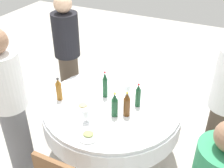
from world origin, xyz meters
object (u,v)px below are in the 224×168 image
at_px(bottle_brown_mid, 127,105).
at_px(plate_outer, 83,106).
at_px(wine_glass_near, 127,88).
at_px(person_front, 10,106).
at_px(plate_west, 88,135).
at_px(bottle_dark_green_front, 115,105).
at_px(wine_glass_mid, 86,114).
at_px(person_mid, 68,55).
at_px(bottle_dark_green_left, 105,85).
at_px(bottle_dark_green_near, 138,96).
at_px(dining_table, 112,113).
at_px(bottle_amber_inner, 59,90).

relative_size(bottle_brown_mid, plate_outer, 1.34).
bearing_deg(wine_glass_near, person_front, -134.24).
height_order(plate_outer, plate_west, same).
xyz_separation_m(bottle_brown_mid, plate_west, (-0.20, -0.44, -0.12)).
height_order(bottle_dark_green_front, person_front, person_front).
xyz_separation_m(wine_glass_mid, person_mid, (-0.82, 0.94, 0.05)).
bearing_deg(person_mid, bottle_dark_green_left, -89.81).
relative_size(plate_outer, plate_west, 0.91).
bearing_deg(bottle_dark_green_near, person_mid, 158.22).
bearing_deg(bottle_brown_mid, bottle_dark_green_front, -150.71).
xyz_separation_m(dining_table, wine_glass_mid, (-0.09, -0.40, 0.24)).
xyz_separation_m(bottle_dark_green_left, plate_west, (0.15, -0.65, -0.14)).
xyz_separation_m(bottle_brown_mid, person_mid, (-1.14, 0.67, 0.02)).
distance_m(bottle_dark_green_near, wine_glass_near, 0.23).
distance_m(bottle_dark_green_front, bottle_amber_inner, 0.67).
bearing_deg(bottle_amber_inner, wine_glass_mid, -24.46).
distance_m(wine_glass_near, plate_outer, 0.54).
distance_m(bottle_dark_green_left, plate_outer, 0.34).
bearing_deg(plate_outer, person_mid, 131.76).
height_order(bottle_dark_green_near, wine_glass_near, bottle_dark_green_near).
xyz_separation_m(bottle_dark_green_left, person_front, (-0.66, -0.76, 0.01)).
relative_size(dining_table, wine_glass_near, 11.27).
height_order(bottle_amber_inner, bottle_dark_green_near, bottle_dark_green_near).
bearing_deg(wine_glass_near, bottle_dark_green_front, -86.17).
xyz_separation_m(plate_west, person_mid, (-0.94, 1.11, 0.13)).
height_order(dining_table, bottle_dark_green_left, bottle_dark_green_left).
distance_m(bottle_brown_mid, wine_glass_mid, 0.42).
height_order(plate_outer, person_mid, person_mid).
bearing_deg(dining_table, bottle_dark_green_left, 148.18).
xyz_separation_m(plate_west, person_front, (-0.80, -0.11, 0.15)).
height_order(bottle_dark_green_left, wine_glass_near, bottle_dark_green_left).
relative_size(wine_glass_mid, person_front, 0.09).
height_order(plate_west, person_mid, person_mid).
xyz_separation_m(dining_table, wine_glass_near, (0.09, 0.21, 0.24)).
xyz_separation_m(bottle_brown_mid, wine_glass_mid, (-0.32, -0.27, -0.03)).
relative_size(bottle_dark_green_front, bottle_dark_green_left, 0.87).
height_order(bottle_amber_inner, wine_glass_near, bottle_amber_inner).
bearing_deg(bottle_brown_mid, wine_glass_near, 111.45).
xyz_separation_m(bottle_dark_green_front, person_front, (-0.90, -0.49, 0.03)).
relative_size(bottle_amber_inner, plate_west, 1.19).
distance_m(bottle_amber_inner, bottle_dark_green_near, 0.86).
bearing_deg(bottle_dark_green_near, wine_glass_near, 141.20).
relative_size(bottle_dark_green_left, person_mid, 0.19).
xyz_separation_m(bottle_dark_green_front, wine_glass_near, (-0.03, 0.40, -0.04)).
bearing_deg(person_front, plate_outer, -89.52).
bearing_deg(bottle_dark_green_left, plate_west, -77.15).
bearing_deg(person_mid, bottle_amber_inner, -123.03).
height_order(bottle_amber_inner, plate_west, bottle_amber_inner).
bearing_deg(bottle_dark_green_near, bottle_dark_green_front, -120.88).
xyz_separation_m(bottle_dark_green_left, plate_outer, (-0.13, -0.28, -0.14)).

